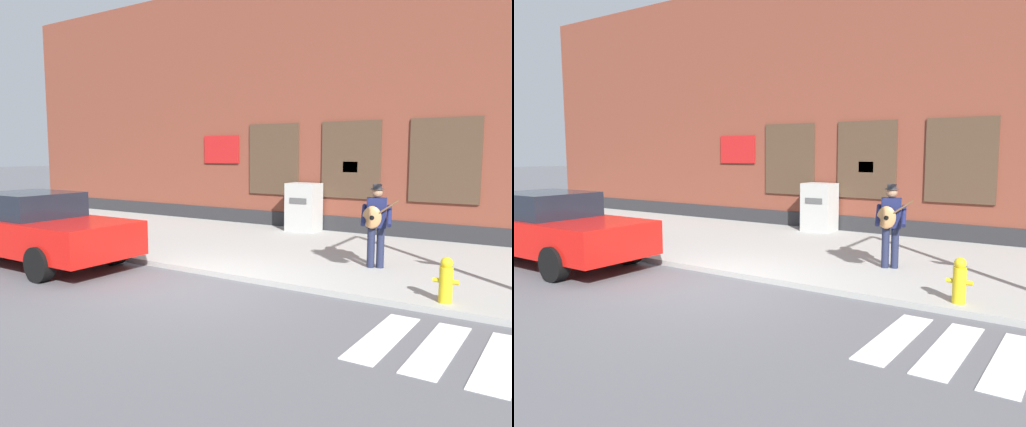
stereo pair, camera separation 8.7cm
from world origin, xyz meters
TOP-DOWN VIEW (x-y plane):
  - ground_plane at (0.00, 0.00)m, footprint 160.00×160.00m
  - sidewalk at (0.00, 3.76)m, footprint 28.00×5.91m
  - building_backdrop at (-0.00, 8.71)m, footprint 28.00×4.06m
  - red_car at (-4.11, -0.38)m, footprint 4.61×2.00m
  - busker at (2.17, 2.80)m, footprint 0.78×0.66m
  - utility_box at (-1.25, 6.26)m, footprint 0.90×0.71m
  - fire_hydrant at (3.88, 1.16)m, footprint 0.38×0.20m

SIDE VIEW (x-z plane):
  - ground_plane at x=0.00m, z-range 0.00..0.00m
  - sidewalk at x=0.00m, z-range 0.00..0.11m
  - fire_hydrant at x=3.88m, z-range 0.10..0.80m
  - red_car at x=-4.11m, z-range 0.01..1.54m
  - utility_box at x=-1.25m, z-range 0.11..1.50m
  - busker at x=2.17m, z-range 0.21..1.86m
  - building_backdrop at x=0.00m, z-range 0.00..7.69m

